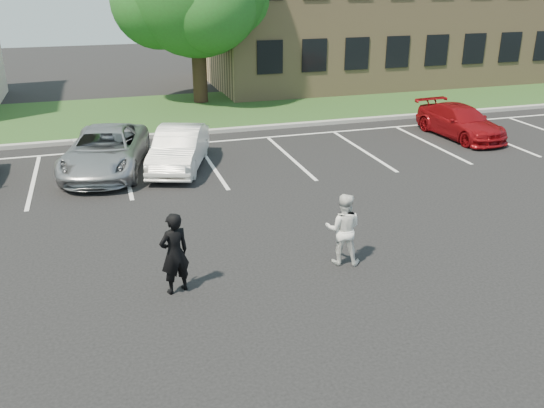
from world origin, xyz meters
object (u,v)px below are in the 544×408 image
at_px(man_black_suit, 174,253).
at_px(car_white_sedan, 179,148).
at_px(office_building, 394,6).
at_px(car_red_compact, 460,122).
at_px(car_silver_minivan, 105,150).
at_px(man_white_shirt, 343,229).

relative_size(man_black_suit, car_white_sedan, 0.42).
distance_m(office_building, car_white_sedan, 20.90).
distance_m(office_building, man_black_suit, 27.57).
distance_m(man_black_suit, car_white_sedan, 8.02).
bearing_deg(car_red_compact, car_white_sedan, 178.68).
distance_m(man_black_suit, car_red_compact, 15.02).
relative_size(car_silver_minivan, car_red_compact, 1.19).
bearing_deg(car_red_compact, man_black_suit, -149.92).
height_order(man_white_shirt, car_silver_minivan, man_white_shirt).
bearing_deg(man_black_suit, car_white_sedan, -119.42).
height_order(office_building, car_white_sedan, office_building).
bearing_deg(man_white_shirt, car_white_sedan, -48.96).
height_order(car_white_sedan, car_red_compact, car_white_sedan).
bearing_deg(car_red_compact, car_silver_minivan, 176.50).
relative_size(man_black_suit, man_white_shirt, 1.05).
xyz_separation_m(car_silver_minivan, car_red_compact, (13.37, 0.29, -0.09)).
relative_size(man_white_shirt, car_silver_minivan, 0.33).
xyz_separation_m(man_white_shirt, car_white_sedan, (-2.42, 7.74, -0.15)).
xyz_separation_m(man_white_shirt, car_silver_minivan, (-4.73, 8.11, -0.12)).
bearing_deg(car_silver_minivan, car_red_compact, 13.71).
bearing_deg(car_white_sedan, man_black_suit, -80.09).
xyz_separation_m(office_building, man_black_suit, (-16.32, -21.98, -3.30)).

